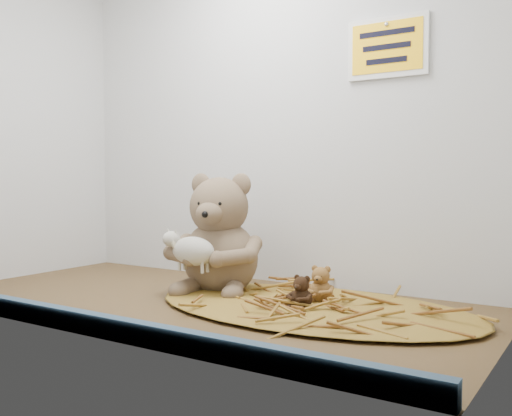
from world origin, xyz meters
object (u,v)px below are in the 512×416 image
Objects in this scene: main_teddy at (220,233)px; mini_teddy_brown at (302,290)px; mini_teddy_tan at (321,282)px; toy_lamb at (193,251)px.

mini_teddy_brown is at bearing -33.93° from main_teddy.
main_teddy is at bearing 167.38° from mini_teddy_tan.
mini_teddy_tan is (26.50, 7.97, -5.39)cm from toy_lamb.
mini_teddy_tan is at bearing 86.10° from mini_teddy_brown.
main_teddy reaches higher than toy_lamb.
toy_lamb is at bearing -171.97° from mini_teddy_tan.
mini_teddy_tan is 6.64cm from mini_teddy_brown.
toy_lamb is (0.00, -9.78, -3.18)cm from main_teddy.
main_teddy is 4.25× the size of mini_teddy_brown.
main_teddy reaches higher than mini_teddy_brown.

